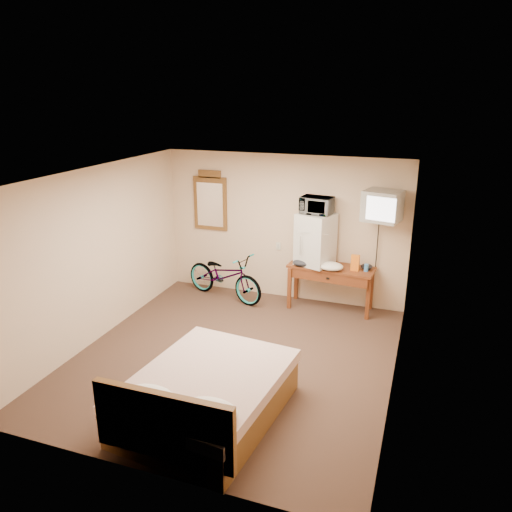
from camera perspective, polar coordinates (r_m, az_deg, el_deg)
name	(u,v)px	position (r m, az deg, el deg)	size (l,w,h in m)	color
room	(233,272)	(6.47, -2.63, -1.82)	(4.60, 4.64, 2.50)	#462D23
desk	(331,274)	(8.25, 8.52, -2.01)	(1.43, 0.65, 0.75)	maroon
mini_fridge	(315,239)	(8.18, 6.80, 1.91)	(0.66, 0.65, 0.86)	silver
microwave	(317,205)	(8.04, 6.96, 5.77)	(0.49, 0.34, 0.27)	silver
snack_bag	(355,263)	(8.08, 11.27, -0.77)	(0.13, 0.07, 0.26)	orange
blue_cup	(366,268)	(8.10, 12.49, -1.32)	(0.07, 0.07, 0.12)	#3E84D3
cloth_cream	(331,266)	(8.06, 8.54, -1.17)	(0.40, 0.31, 0.12)	silver
cloth_dark_a	(302,263)	(8.19, 5.23, -0.77)	(0.29, 0.22, 0.11)	black
cloth_dark_b	(367,266)	(8.21, 12.54, -1.18)	(0.19, 0.15, 0.09)	black
crt_television	(382,206)	(7.85, 14.25, 5.57)	(0.63, 0.66, 0.47)	black
wall_mirror	(210,201)	(8.89, -5.25, 6.25)	(0.62, 0.04, 1.06)	brown
bicycle	(224,275)	(8.71, -3.63, -2.24)	(0.56, 1.60, 0.84)	black
bed	(205,397)	(5.70, -5.88, -15.70)	(1.65, 2.08, 0.90)	brown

